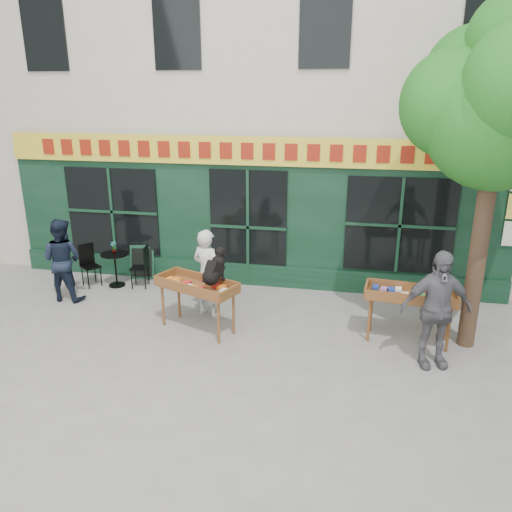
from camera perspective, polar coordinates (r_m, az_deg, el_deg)
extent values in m
plane|color=slate|center=(9.33, -3.94, -8.35)|extent=(80.00, 80.00, 0.00)
cube|color=beige|center=(14.24, 2.43, 21.57)|extent=(14.00, 7.00, 10.00)
cube|color=black|center=(11.00, -0.79, 4.73)|extent=(11.00, 0.16, 3.20)
cube|color=yellow|center=(10.64, -0.97, 11.93)|extent=(11.00, 0.06, 0.60)
cube|color=maroon|center=(10.60, -1.02, 11.91)|extent=(9.60, 0.03, 0.34)
cube|color=black|center=(11.30, -0.87, -2.06)|extent=(11.00, 0.10, 0.50)
cube|color=black|center=(10.97, -0.90, 3.34)|extent=(1.70, 0.05, 2.50)
cube|color=black|center=(12.00, -16.06, 4.92)|extent=(2.20, 0.05, 2.00)
cube|color=black|center=(10.71, 16.09, 3.37)|extent=(2.20, 0.05, 2.00)
cylinder|color=#382619|center=(8.89, 24.16, 1.15)|extent=(0.28, 0.28, 3.60)
sphere|color=#145613|center=(8.58, 25.92, 14.02)|extent=(2.20, 2.20, 2.20)
sphere|color=#145613|center=(8.65, 21.81, 15.88)|extent=(1.70, 1.70, 1.70)
sphere|color=#145613|center=(9.09, 23.65, 18.26)|extent=(1.60, 1.60, 1.60)
cylinder|color=brown|center=(9.46, -10.59, -5.58)|extent=(0.05, 0.05, 0.80)
cylinder|color=brown|center=(8.67, -4.31, -7.58)|extent=(0.05, 0.05, 0.80)
cylinder|color=brown|center=(9.75, -8.80, -4.73)|extent=(0.05, 0.05, 0.80)
cylinder|color=brown|center=(8.99, -2.59, -6.58)|extent=(0.05, 0.05, 0.80)
cube|color=brown|center=(9.04, -6.79, -3.65)|extent=(1.61, 1.10, 0.05)
cube|color=brown|center=(8.81, -8.02, -3.75)|extent=(1.41, 0.60, 0.18)
cube|color=brown|center=(9.21, -5.65, -2.64)|extent=(1.41, 0.60, 0.18)
cube|color=brown|center=(9.01, -6.80, -3.30)|extent=(1.36, 0.86, 0.06)
imported|color=silver|center=(9.60, -5.60, -1.98)|extent=(0.74, 0.62, 1.73)
cylinder|color=brown|center=(8.94, 12.79, -7.18)|extent=(0.05, 0.05, 0.80)
cylinder|color=brown|center=(8.97, 21.15, -7.93)|extent=(0.05, 0.05, 0.80)
cylinder|color=brown|center=(9.34, 13.03, -6.06)|extent=(0.05, 0.05, 0.80)
cylinder|color=brown|center=(9.37, 21.01, -6.78)|extent=(0.05, 0.05, 0.80)
cube|color=brown|center=(8.97, 17.25, -4.56)|extent=(1.55, 0.73, 0.05)
cube|color=brown|center=(8.67, 17.27, -4.79)|extent=(1.50, 0.19, 0.18)
cube|color=brown|center=(9.21, 17.32, -3.42)|extent=(1.50, 0.19, 0.18)
cube|color=brown|center=(8.95, 17.28, -4.20)|extent=(1.33, 0.53, 0.06)
imported|color=#545459|center=(8.27, 19.85, -5.76)|extent=(1.20, 0.73, 1.92)
cylinder|color=black|center=(11.72, -15.58, -3.20)|extent=(0.36, 0.36, 0.03)
cylinder|color=black|center=(11.60, -15.73, -1.54)|extent=(0.04, 0.04, 0.72)
cylinder|color=black|center=(11.48, -15.89, 0.19)|extent=(0.60, 0.60, 0.03)
cube|color=black|center=(11.75, -18.37, -1.18)|extent=(0.50, 0.50, 0.03)
cube|color=black|center=(11.82, -18.83, 0.17)|extent=(0.24, 0.31, 0.50)
cylinder|color=black|center=(11.64, -18.62, -2.60)|extent=(0.02, 0.02, 0.44)
cylinder|color=black|center=(11.75, -17.30, -2.26)|extent=(0.02, 0.02, 0.44)
cylinder|color=black|center=(11.90, -19.22, -2.20)|extent=(0.02, 0.02, 0.44)
cylinder|color=black|center=(12.01, -17.91, -1.88)|extent=(0.02, 0.02, 0.44)
cube|color=black|center=(11.38, -13.18, -1.33)|extent=(0.41, 0.41, 0.03)
cube|color=black|center=(11.26, -12.44, -0.15)|extent=(0.08, 0.36, 0.50)
cylinder|color=black|center=(11.64, -13.62, -2.14)|extent=(0.02, 0.02, 0.44)
cylinder|color=black|center=(11.37, -14.03, -2.66)|extent=(0.02, 0.02, 0.44)
cylinder|color=black|center=(11.55, -12.19, -2.18)|extent=(0.02, 0.02, 0.44)
cylinder|color=black|center=(11.28, -12.56, -2.71)|extent=(0.02, 0.02, 0.44)
imported|color=gray|center=(11.43, -15.96, 0.97)|extent=(0.18, 0.15, 0.29)
imported|color=black|center=(11.05, -21.27, -0.40)|extent=(0.86, 0.68, 1.74)
cube|color=black|center=(11.91, -12.88, -0.69)|extent=(0.58, 0.29, 0.79)
cube|color=black|center=(11.89, -12.92, -0.72)|extent=(0.48, 0.25, 0.65)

